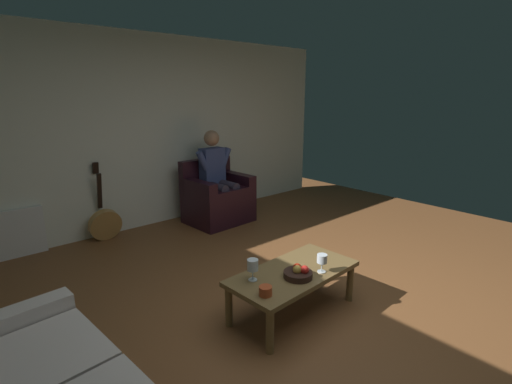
{
  "coord_description": "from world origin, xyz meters",
  "views": [
    {
      "loc": [
        2.35,
        1.63,
        1.81
      ],
      "look_at": [
        -0.37,
        -1.47,
        0.73
      ],
      "focal_mm": 26.4,
      "sensor_mm": 36.0,
      "label": 1
    }
  ],
  "objects_px": {
    "wine_glass_near": "(322,260)",
    "fruit_bowl": "(298,273)",
    "armchair": "(217,199)",
    "coffee_table": "(293,277)",
    "candle_jar": "(265,291)",
    "wine_glass_far": "(253,266)",
    "person_seated": "(218,174)",
    "guitar": "(105,222)"
  },
  "relations": [
    {
      "from": "armchair",
      "to": "fruit_bowl",
      "type": "bearing_deg",
      "value": 65.72
    },
    {
      "from": "armchair",
      "to": "wine_glass_far",
      "type": "distance_m",
      "value": 2.59
    },
    {
      "from": "coffee_table",
      "to": "wine_glass_near",
      "type": "height_order",
      "value": "wine_glass_near"
    },
    {
      "from": "coffee_table",
      "to": "guitar",
      "type": "bearing_deg",
      "value": -77.97
    },
    {
      "from": "coffee_table",
      "to": "fruit_bowl",
      "type": "bearing_deg",
      "value": 62.49
    },
    {
      "from": "armchair",
      "to": "coffee_table",
      "type": "bearing_deg",
      "value": 66.0
    },
    {
      "from": "armchair",
      "to": "coffee_table",
      "type": "relative_size",
      "value": 0.78
    },
    {
      "from": "guitar",
      "to": "coffee_table",
      "type": "bearing_deg",
      "value": 102.03
    },
    {
      "from": "coffee_table",
      "to": "fruit_bowl",
      "type": "xyz_separation_m",
      "value": [
        0.05,
        0.1,
        0.09
      ]
    },
    {
      "from": "guitar",
      "to": "wine_glass_near",
      "type": "height_order",
      "value": "guitar"
    },
    {
      "from": "coffee_table",
      "to": "fruit_bowl",
      "type": "height_order",
      "value": "fruit_bowl"
    },
    {
      "from": "wine_glass_far",
      "to": "candle_jar",
      "type": "relative_size",
      "value": 1.79
    },
    {
      "from": "armchair",
      "to": "person_seated",
      "type": "relative_size",
      "value": 0.68
    },
    {
      "from": "wine_glass_near",
      "to": "fruit_bowl",
      "type": "bearing_deg",
      "value": -16.13
    },
    {
      "from": "guitar",
      "to": "candle_jar",
      "type": "distance_m",
      "value": 2.85
    },
    {
      "from": "armchair",
      "to": "person_seated",
      "type": "bearing_deg",
      "value": 90.0
    },
    {
      "from": "wine_glass_far",
      "to": "person_seated",
      "type": "bearing_deg",
      "value": -119.75
    },
    {
      "from": "fruit_bowl",
      "to": "candle_jar",
      "type": "bearing_deg",
      "value": 4.18
    },
    {
      "from": "wine_glass_far",
      "to": "candle_jar",
      "type": "bearing_deg",
      "value": 71.11
    },
    {
      "from": "armchair",
      "to": "wine_glass_near",
      "type": "height_order",
      "value": "armchair"
    },
    {
      "from": "candle_jar",
      "to": "wine_glass_far",
      "type": "bearing_deg",
      "value": -108.89
    },
    {
      "from": "person_seated",
      "to": "candle_jar",
      "type": "relative_size",
      "value": 13.49
    },
    {
      "from": "wine_glass_near",
      "to": "fruit_bowl",
      "type": "distance_m",
      "value": 0.23
    },
    {
      "from": "person_seated",
      "to": "armchair",
      "type": "bearing_deg",
      "value": -90.0
    },
    {
      "from": "person_seated",
      "to": "coffee_table",
      "type": "relative_size",
      "value": 1.14
    },
    {
      "from": "guitar",
      "to": "candle_jar",
      "type": "height_order",
      "value": "guitar"
    },
    {
      "from": "person_seated",
      "to": "wine_glass_near",
      "type": "distance_m",
      "value": 2.62
    },
    {
      "from": "wine_glass_far",
      "to": "fruit_bowl",
      "type": "distance_m",
      "value": 0.38
    },
    {
      "from": "armchair",
      "to": "wine_glass_near",
      "type": "bearing_deg",
      "value": 70.55
    },
    {
      "from": "fruit_bowl",
      "to": "candle_jar",
      "type": "distance_m",
      "value": 0.39
    },
    {
      "from": "wine_glass_near",
      "to": "fruit_bowl",
      "type": "xyz_separation_m",
      "value": [
        0.21,
        -0.06,
        -0.07
      ]
    },
    {
      "from": "candle_jar",
      "to": "guitar",
      "type": "bearing_deg",
      "value": -87.19
    },
    {
      "from": "person_seated",
      "to": "wine_glass_near",
      "type": "height_order",
      "value": "person_seated"
    },
    {
      "from": "wine_glass_far",
      "to": "wine_glass_near",
      "type": "bearing_deg",
      "value": 152.52
    },
    {
      "from": "coffee_table",
      "to": "guitar",
      "type": "distance_m",
      "value": 2.78
    },
    {
      "from": "guitar",
      "to": "candle_jar",
      "type": "bearing_deg",
      "value": 92.81
    },
    {
      "from": "wine_glass_far",
      "to": "fruit_bowl",
      "type": "relative_size",
      "value": 0.75
    },
    {
      "from": "person_seated",
      "to": "coffee_table",
      "type": "height_order",
      "value": "person_seated"
    },
    {
      "from": "armchair",
      "to": "candle_jar",
      "type": "height_order",
      "value": "armchair"
    },
    {
      "from": "guitar",
      "to": "wine_glass_far",
      "type": "distance_m",
      "value": 2.63
    },
    {
      "from": "person_seated",
      "to": "wine_glass_far",
      "type": "height_order",
      "value": "person_seated"
    },
    {
      "from": "person_seated",
      "to": "guitar",
      "type": "relative_size",
      "value": 1.32
    }
  ]
}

